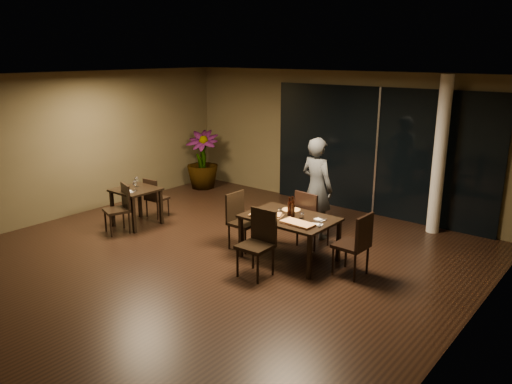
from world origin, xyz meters
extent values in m
plane|color=black|center=(0.00, 0.00, 0.00)|extent=(8.00, 8.00, 0.00)
cube|color=#453C25|center=(0.00, 4.05, 1.50)|extent=(8.00, 0.10, 3.00)
cube|color=#453C25|center=(-4.05, 0.00, 1.50)|extent=(0.10, 8.00, 3.00)
cube|color=#453C25|center=(4.05, 0.00, 1.50)|extent=(0.10, 8.00, 3.00)
cube|color=silver|center=(0.00, 0.00, 3.02)|extent=(8.00, 8.00, 0.04)
cube|color=black|center=(1.00, 3.96, 1.35)|extent=(5.00, 0.06, 2.70)
cylinder|color=silver|center=(2.40, 3.65, 1.50)|extent=(0.24, 0.24, 3.00)
cube|color=black|center=(1.00, 0.80, 0.73)|extent=(1.50, 1.00, 0.04)
cube|color=black|center=(0.31, 0.36, 0.35)|extent=(0.06, 0.06, 0.71)
cube|color=black|center=(1.69, 0.36, 0.35)|extent=(0.06, 0.06, 0.71)
cube|color=black|center=(0.31, 1.24, 0.35)|extent=(0.06, 0.06, 0.71)
cube|color=black|center=(1.69, 1.24, 0.35)|extent=(0.06, 0.06, 0.71)
cube|color=black|center=(-2.40, 0.30, 0.73)|extent=(0.80, 0.80, 0.04)
cube|color=black|center=(-2.74, -0.04, 0.35)|extent=(0.06, 0.06, 0.71)
cube|color=black|center=(-2.06, -0.04, 0.35)|extent=(0.06, 0.06, 0.71)
cube|color=black|center=(-2.74, 0.64, 0.35)|extent=(0.06, 0.06, 0.71)
cube|color=black|center=(-2.06, 0.64, 0.35)|extent=(0.06, 0.06, 0.71)
cube|color=black|center=(0.98, 1.57, 0.49)|extent=(0.52, 0.52, 0.05)
cylinder|color=black|center=(1.19, 1.74, 0.24)|extent=(0.04, 0.04, 0.49)
cylinder|color=black|center=(0.80, 1.78, 0.24)|extent=(0.04, 0.04, 0.49)
cylinder|color=black|center=(1.16, 1.35, 0.24)|extent=(0.04, 0.04, 0.49)
cylinder|color=black|center=(0.77, 1.39, 0.24)|extent=(0.04, 0.04, 0.49)
cube|color=black|center=(0.96, 1.35, 0.76)|extent=(0.48, 0.09, 0.54)
cube|color=black|center=(0.98, -0.07, 0.49)|extent=(0.49, 0.49, 0.05)
cylinder|color=black|center=(0.79, -0.28, 0.25)|extent=(0.04, 0.04, 0.49)
cylinder|color=black|center=(1.18, -0.26, 0.25)|extent=(0.04, 0.04, 0.49)
cylinder|color=black|center=(0.78, 0.12, 0.25)|extent=(0.04, 0.04, 0.49)
cylinder|color=black|center=(1.17, 0.13, 0.25)|extent=(0.04, 0.04, 0.49)
cube|color=black|center=(0.97, 0.14, 0.76)|extent=(0.48, 0.06, 0.55)
cube|color=black|center=(0.11, 0.69, 0.47)|extent=(0.47, 0.47, 0.05)
cylinder|color=black|center=(0.29, 0.50, 0.24)|extent=(0.04, 0.04, 0.47)
cylinder|color=black|center=(0.30, 0.88, 0.24)|extent=(0.04, 0.04, 0.47)
cylinder|color=black|center=(-0.08, 0.50, 0.24)|extent=(0.04, 0.04, 0.47)
cylinder|color=black|center=(-0.08, 0.88, 0.24)|extent=(0.04, 0.04, 0.47)
cube|color=black|center=(-0.10, 0.69, 0.74)|extent=(0.05, 0.46, 0.53)
cube|color=black|center=(2.10, 0.90, 0.48)|extent=(0.49, 0.49, 0.05)
cylinder|color=black|center=(1.91, 1.10, 0.24)|extent=(0.04, 0.04, 0.48)
cylinder|color=black|center=(1.90, 0.72, 0.24)|extent=(0.04, 0.04, 0.48)
cylinder|color=black|center=(2.30, 1.09, 0.24)|extent=(0.04, 0.04, 0.48)
cylinder|color=black|center=(2.28, 0.70, 0.24)|extent=(0.04, 0.04, 0.48)
cube|color=black|center=(2.31, 0.90, 0.75)|extent=(0.06, 0.47, 0.54)
cube|color=black|center=(-2.49, 0.91, 0.40)|extent=(0.42, 0.42, 0.04)
cylinder|color=black|center=(-2.34, 1.08, 0.20)|extent=(0.03, 0.03, 0.40)
cylinder|color=black|center=(-2.66, 1.05, 0.20)|extent=(0.03, 0.03, 0.40)
cylinder|color=black|center=(-2.32, 0.76, 0.20)|extent=(0.03, 0.03, 0.40)
cylinder|color=black|center=(-2.64, 0.73, 0.20)|extent=(0.03, 0.03, 0.40)
cube|color=black|center=(-2.48, 0.73, 0.62)|extent=(0.39, 0.07, 0.44)
cube|color=black|center=(-2.32, -0.24, 0.45)|extent=(0.55, 0.55, 0.05)
cylinder|color=black|center=(-2.55, -0.35, 0.22)|extent=(0.04, 0.04, 0.45)
cylinder|color=black|center=(-2.21, -0.46, 0.22)|extent=(0.04, 0.04, 0.45)
cylinder|color=black|center=(-2.43, -0.01, 0.22)|extent=(0.04, 0.04, 0.45)
cylinder|color=black|center=(-2.10, -0.12, 0.22)|extent=(0.04, 0.04, 0.45)
cube|color=black|center=(-2.26, -0.05, 0.70)|extent=(0.43, 0.18, 0.50)
imported|color=#2E3133|center=(0.76, 2.00, 0.95)|extent=(0.70, 0.52, 1.90)
imported|color=#1D4D19|center=(-3.40, 3.18, 0.73)|extent=(1.08, 1.08, 1.47)
cube|color=#482E17|center=(0.66, 0.60, 0.76)|extent=(0.62, 0.43, 0.01)
cube|color=#472917|center=(1.33, 0.57, 0.76)|extent=(0.55, 0.28, 0.01)
cylinder|color=#A52812|center=(0.82, 1.10, 0.76)|extent=(0.30, 0.30, 0.01)
cylinder|color=white|center=(0.78, 0.84, 0.79)|extent=(0.07, 0.07, 0.08)
cylinder|color=white|center=(1.19, 0.87, 0.80)|extent=(0.08, 0.08, 0.09)
cube|color=white|center=(1.57, 0.73, 0.76)|extent=(0.20, 0.15, 0.01)
cube|color=white|center=(1.48, 0.96, 0.76)|extent=(0.20, 0.14, 0.01)
cube|color=silver|center=(-2.31, 0.08, 0.76)|extent=(0.20, 0.16, 0.01)
camera|label=1|loc=(5.49, -5.63, 3.37)|focal=35.00mm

